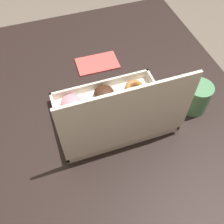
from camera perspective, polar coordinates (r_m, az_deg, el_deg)
The scene contains 5 objects.
ground_plane at distance 1.56m, azimuth -2.11°, elevation -14.44°, with size 8.00×8.00×0.00m, color #6B6054.
dining_table at distance 0.99m, azimuth -3.22°, elevation -0.28°, with size 0.98×1.02×0.75m.
donut_box at distance 0.80m, azimuth 0.84°, elevation -0.14°, with size 0.36×0.26×0.27m.
coffee_mug at distance 0.88m, azimuth 17.95°, elevation 3.11°, with size 0.08×0.08×0.10m.
paper_napkin at distance 1.02m, azimuth -3.22°, elevation 10.52°, with size 0.16×0.10×0.01m.
Camera 1 is at (0.14, 0.57, 1.44)m, focal length 42.00 mm.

